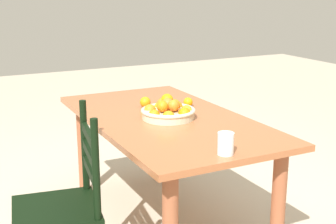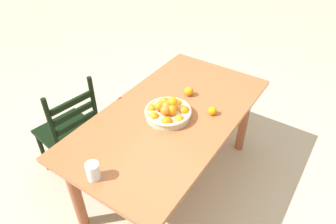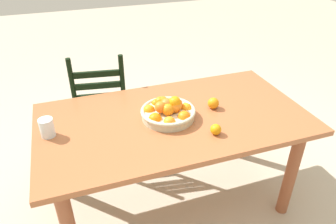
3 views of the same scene
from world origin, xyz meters
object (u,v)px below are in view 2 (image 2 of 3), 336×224
object	(u,v)px
dining_table	(171,125)
chair_near_window	(70,132)
fruit_bowl	(168,111)
orange_loose_1	(212,111)
orange_loose_0	(189,91)
drinking_glass	(93,171)

from	to	relation	value
dining_table	chair_near_window	size ratio (longest dim) A/B	1.73
fruit_bowl	orange_loose_1	world-z (taller)	fruit_bowl
dining_table	chair_near_window	bearing A→B (deg)	115.68
orange_loose_0	orange_loose_1	world-z (taller)	orange_loose_0
dining_table	drinking_glass	world-z (taller)	drinking_glass
dining_table	fruit_bowl	distance (m)	0.16
orange_loose_1	drinking_glass	bearing A→B (deg)	161.90
chair_near_window	orange_loose_1	world-z (taller)	chair_near_window
drinking_glass	orange_loose_0	bearing A→B (deg)	-1.64
orange_loose_1	drinking_glass	xyz separation A→B (m)	(-0.89, 0.29, 0.02)
dining_table	orange_loose_0	bearing A→B (deg)	2.97
chair_near_window	dining_table	bearing A→B (deg)	124.70
fruit_bowl	chair_near_window	bearing A→B (deg)	113.32
dining_table	orange_loose_1	distance (m)	0.33
orange_loose_0	drinking_glass	xyz separation A→B (m)	(-1.00, 0.03, 0.02)
dining_table	orange_loose_1	xyz separation A→B (m)	(0.16, -0.25, 0.14)
dining_table	drinking_glass	bearing A→B (deg)	176.65
orange_loose_0	orange_loose_1	xyz separation A→B (m)	(-0.11, -0.26, -0.00)
fruit_bowl	orange_loose_0	xyz separation A→B (m)	(0.31, 0.01, -0.01)
fruit_bowl	drinking_glass	xyz separation A→B (m)	(-0.69, 0.04, 0.01)
chair_near_window	fruit_bowl	xyz separation A→B (m)	(0.32, -0.74, 0.33)
chair_near_window	orange_loose_1	xyz separation A→B (m)	(0.51, -0.99, 0.32)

